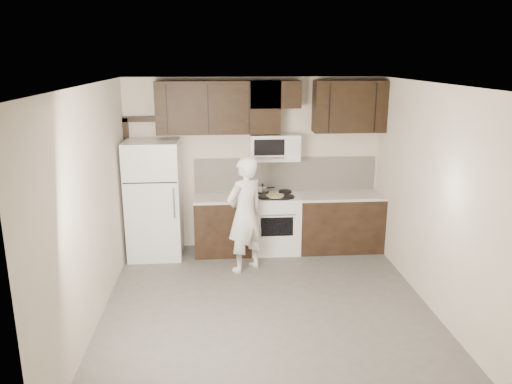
{
  "coord_description": "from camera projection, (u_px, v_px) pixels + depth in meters",
  "views": [
    {
      "loc": [
        -0.57,
        -5.48,
        3.0
      ],
      "look_at": [
        -0.07,
        0.9,
        1.25
      ],
      "focal_mm": 35.0,
      "sensor_mm": 36.0,
      "label": 1
    }
  ],
  "objects": [
    {
      "name": "stove",
      "position": [
        275.0,
        223.0,
        7.86
      ],
      "size": [
        0.76,
        0.66,
        0.94
      ],
      "color": "white",
      "rests_on": "floor"
    },
    {
      "name": "pizza",
      "position": [
        275.0,
        196.0,
        7.62
      ],
      "size": [
        0.29,
        0.29,
        0.02
      ],
      "primitive_type": "cylinder",
      "rotation": [
        0.0,
        0.0,
        -0.06
      ],
      "color": "beige",
      "rests_on": "baking_tray"
    },
    {
      "name": "refrigerator",
      "position": [
        154.0,
        199.0,
        7.56
      ],
      "size": [
        0.8,
        0.76,
        1.8
      ],
      "color": "white",
      "rests_on": "floor"
    },
    {
      "name": "baking_tray",
      "position": [
        275.0,
        197.0,
        7.62
      ],
      "size": [
        0.43,
        0.33,
        0.02
      ],
      "primitive_type": "cube",
      "rotation": [
        0.0,
        0.0,
        -0.06
      ],
      "color": "black",
      "rests_on": "counter_run"
    },
    {
      "name": "door_trim",
      "position": [
        131.0,
        173.0,
        7.75
      ],
      "size": [
        0.5,
        0.08,
        2.12
      ],
      "color": "black",
      "rests_on": "floor"
    },
    {
      "name": "person",
      "position": [
        245.0,
        214.0,
        7.04
      ],
      "size": [
        0.73,
        0.69,
        1.68
      ],
      "primitive_type": "imported",
      "rotation": [
        0.0,
        0.0,
        3.78
      ],
      "color": "silver",
      "rests_on": "floor"
    },
    {
      "name": "backsplash",
      "position": [
        285.0,
        174.0,
        7.98
      ],
      "size": [
        2.9,
        0.02,
        0.54
      ],
      "primitive_type": "cube",
      "color": "beige",
      "rests_on": "counter_run"
    },
    {
      "name": "upper_cabinets",
      "position": [
        269.0,
        106.0,
        7.51
      ],
      "size": [
        3.48,
        0.35,
        0.78
      ],
      "color": "black",
      "rests_on": "back_wall"
    },
    {
      "name": "saucepan",
      "position": [
        263.0,
        189.0,
        7.86
      ],
      "size": [
        0.28,
        0.16,
        0.16
      ],
      "color": "silver",
      "rests_on": "stove"
    },
    {
      "name": "counter_run",
      "position": [
        294.0,
        223.0,
        7.89
      ],
      "size": [
        2.95,
        0.64,
        0.91
      ],
      "color": "black",
      "rests_on": "floor"
    },
    {
      "name": "microwave",
      "position": [
        274.0,
        147.0,
        7.67
      ],
      "size": [
        0.76,
        0.42,
        0.4
      ],
      "color": "white",
      "rests_on": "upper_cabinets"
    },
    {
      "name": "ceiling",
      "position": [
        269.0,
        85.0,
        5.39
      ],
      "size": [
        4.5,
        4.5,
        0.0
      ],
      "primitive_type": "plane",
      "rotation": [
        3.14,
        0.0,
        0.0
      ],
      "color": "white",
      "rests_on": "back_wall"
    },
    {
      "name": "back_wall",
      "position": [
        254.0,
        164.0,
        7.91
      ],
      "size": [
        4.0,
        0.0,
        4.0
      ],
      "primitive_type": "plane",
      "rotation": [
        1.57,
        0.0,
        0.0
      ],
      "color": "beige",
      "rests_on": "ground"
    },
    {
      "name": "floor",
      "position": [
        268.0,
        310.0,
        6.1
      ],
      "size": [
        4.5,
        4.5,
        0.0
      ],
      "primitive_type": "plane",
      "color": "#575452",
      "rests_on": "ground"
    }
  ]
}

